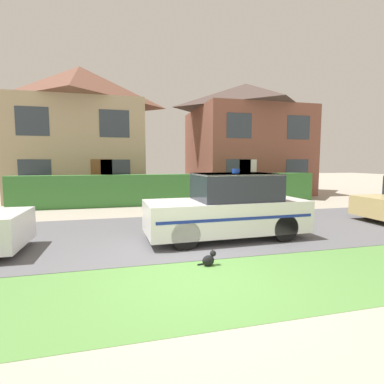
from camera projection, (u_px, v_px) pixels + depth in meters
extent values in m
plane|color=#A89E8E|center=(193.00, 279.00, 5.10)|extent=(80.00, 80.00, 0.00)
cube|color=#5B5B60|center=(163.00, 233.00, 8.36)|extent=(28.00, 5.09, 0.01)
cube|color=#568C42|center=(200.00, 288.00, 4.73)|extent=(28.00, 2.45, 0.01)
cube|color=#3D7F38|center=(176.00, 189.00, 13.89)|extent=(14.14, 0.54, 1.41)
cylinder|color=black|center=(172.00, 223.00, 8.05)|extent=(0.68, 0.22, 0.67)
cylinder|color=black|center=(185.00, 235.00, 6.72)|extent=(0.68, 0.22, 0.67)
cylinder|color=black|center=(257.00, 218.00, 8.75)|extent=(0.68, 0.22, 0.67)
cylinder|color=black|center=(284.00, 228.00, 7.42)|extent=(0.68, 0.22, 0.67)
cube|color=white|center=(226.00, 216.00, 7.71)|extent=(4.15, 1.70, 0.81)
cube|color=#232833|center=(236.00, 187.00, 7.70)|extent=(2.08, 1.49, 0.68)
cube|color=white|center=(236.00, 174.00, 7.67)|extent=(2.08, 1.49, 0.04)
cube|color=navy|center=(215.00, 209.00, 8.47)|extent=(3.91, 0.11, 0.07)
cube|color=navy|center=(239.00, 219.00, 6.94)|extent=(3.91, 0.11, 0.07)
cylinder|color=blue|center=(236.00, 171.00, 7.66)|extent=(0.19, 0.19, 0.12)
ellipsoid|color=black|center=(208.00, 261.00, 5.71)|extent=(0.26, 0.20, 0.21)
ellipsoid|color=white|center=(212.00, 261.00, 5.75)|extent=(0.08, 0.10, 0.11)
sphere|color=black|center=(213.00, 253.00, 5.74)|extent=(0.12, 0.12, 0.12)
cone|color=black|center=(214.00, 251.00, 5.71)|extent=(0.05, 0.05, 0.05)
cone|color=black|center=(212.00, 250.00, 5.77)|extent=(0.05, 0.05, 0.05)
cylinder|color=black|center=(202.00, 264.00, 5.77)|extent=(0.20, 0.07, 0.03)
cylinder|color=black|center=(370.00, 209.00, 10.51)|extent=(0.64, 0.21, 0.64)
cube|color=tan|center=(82.00, 151.00, 16.97)|extent=(6.53, 6.09, 5.14)
pyramid|color=brown|center=(80.00, 86.00, 16.60)|extent=(6.85, 6.39, 2.09)
cube|color=brown|center=(102.00, 181.00, 14.46)|extent=(1.00, 0.02, 2.10)
cube|color=#333D47|center=(35.00, 174.00, 13.70)|extent=(1.40, 0.02, 1.30)
cube|color=#333D47|center=(116.00, 173.00, 14.59)|extent=(1.40, 0.02, 1.30)
cube|color=#333D47|center=(32.00, 121.00, 13.46)|extent=(1.40, 0.02, 1.30)
cube|color=#333D47|center=(114.00, 124.00, 14.35)|extent=(1.40, 0.02, 1.30)
cube|color=brown|center=(245.00, 152.00, 19.25)|extent=(6.44, 6.26, 5.22)
pyramid|color=#473833|center=(246.00, 97.00, 18.90)|extent=(6.76, 6.57, 1.65)
cube|color=white|center=(248.00, 179.00, 16.08)|extent=(1.00, 0.02, 2.10)
cube|color=#333D47|center=(239.00, 171.00, 15.91)|extent=(1.40, 0.02, 1.30)
cube|color=#333D47|center=(297.00, 171.00, 16.79)|extent=(1.40, 0.02, 1.30)
cube|color=#333D47|center=(239.00, 126.00, 15.66)|extent=(1.40, 0.02, 1.30)
cube|color=#333D47|center=(299.00, 128.00, 16.54)|extent=(1.40, 0.02, 1.30)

